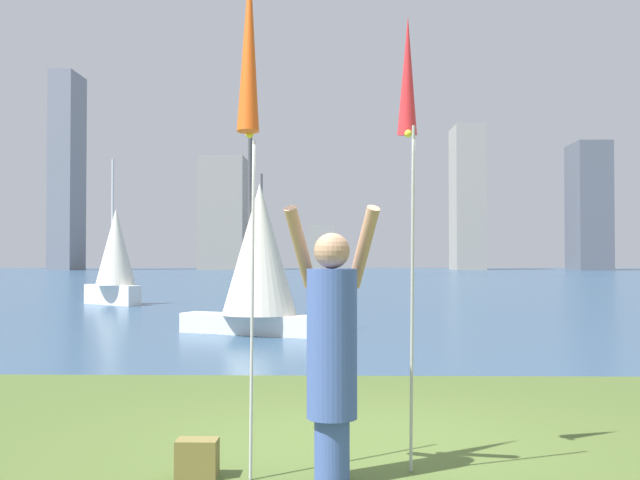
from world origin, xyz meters
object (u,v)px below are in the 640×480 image
at_px(person, 332,345).
at_px(sailboat_1, 261,292).
at_px(sailboat_2, 259,257).
at_px(kite_flag_left, 249,52).
at_px(sailboat_4, 115,255).
at_px(kite_flag_right, 408,89).
at_px(bag, 197,458).

xyz_separation_m(person, sailboat_1, (-2.90, 24.25, -0.67)).
xyz_separation_m(person, sailboat_2, (-1.64, 10.77, 0.66)).
bearing_deg(sailboat_2, kite_flag_left, -84.56).
distance_m(person, sailboat_4, 22.52).
bearing_deg(person, sailboat_4, 100.97).
bearing_deg(kite_flag_right, sailboat_2, 102.21).
relative_size(kite_flag_right, sailboat_4, 0.70).
distance_m(bag, sailboat_1, 24.25).
bearing_deg(kite_flag_left, kite_flag_right, 24.83).
relative_size(sailboat_1, sailboat_4, 0.96).
relative_size(bag, sailboat_2, 0.07).
xyz_separation_m(sailboat_2, sailboat_4, (-6.07, 10.38, 0.09)).
bearing_deg(sailboat_4, sailboat_1, 32.82).
xyz_separation_m(bag, sailboat_4, (-6.70, 21.08, 1.60)).
height_order(person, sailboat_4, sailboat_4).
xyz_separation_m(bag, sailboat_2, (-0.63, 10.69, 1.51)).
relative_size(sailboat_1, sailboat_2, 1.16).
distance_m(sailboat_2, sailboat_4, 12.03).
relative_size(kite_flag_right, sailboat_2, 0.84).
xyz_separation_m(sailboat_1, sailboat_4, (-4.80, -3.10, 1.42)).
relative_size(kite_flag_right, bag, 11.63).
bearing_deg(kite_flag_left, sailboat_1, 95.39).
bearing_deg(sailboat_4, sailboat_2, -59.71).
relative_size(kite_flag_right, sailboat_1, 0.73).
relative_size(bag, sailboat_4, 0.06).
height_order(sailboat_1, sailboat_4, sailboat_4).
xyz_separation_m(kite_flag_right, sailboat_4, (-8.30, 20.73, -1.23)).
bearing_deg(person, kite_flag_right, 26.53).
bearing_deg(sailboat_1, sailboat_2, -84.65).
xyz_separation_m(kite_flag_left, kite_flag_right, (1.20, 0.55, -0.15)).
xyz_separation_m(kite_flag_right, sailboat_2, (-2.24, 10.34, -1.32)).
distance_m(kite_flag_left, kite_flag_right, 1.33).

